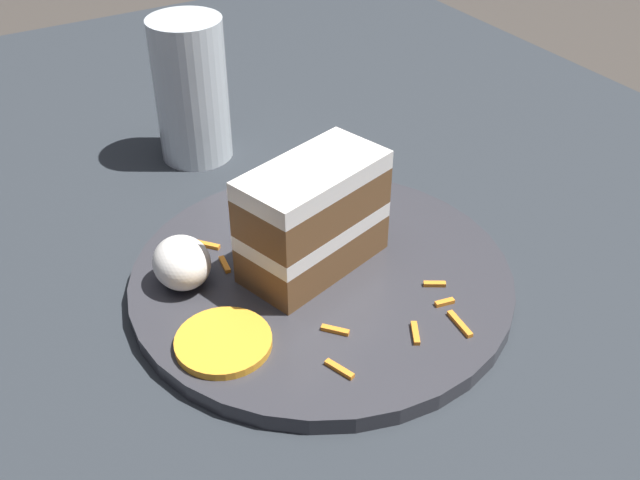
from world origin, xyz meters
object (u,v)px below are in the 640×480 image
cake_slice (316,216)px  drinking_glass (189,100)px  orange_garnish (223,342)px  plate (320,279)px  cream_dollop (182,263)px

cake_slice → drinking_glass: (-0.22, -0.01, 0.00)m
orange_garnish → cake_slice: bearing=114.9°
plate → cake_slice: cake_slice is taller
plate → cream_dollop: 0.10m
cake_slice → cream_dollop: bearing=57.1°
cake_slice → plate: bearing=145.6°
orange_garnish → drinking_glass: (-0.26, 0.09, 0.04)m
cream_dollop → cake_slice: bearing=73.6°
drinking_glass → cake_slice: bearing=1.5°
cake_slice → cream_dollop: (-0.03, -0.09, -0.02)m
cream_dollop → plate: bearing=66.6°
plate → orange_garnish: size_ratio=4.40×
orange_garnish → drinking_glass: size_ratio=0.48×
cream_dollop → drinking_glass: (-0.19, 0.09, 0.03)m
plate → cake_slice: (-0.01, 0.00, 0.05)m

